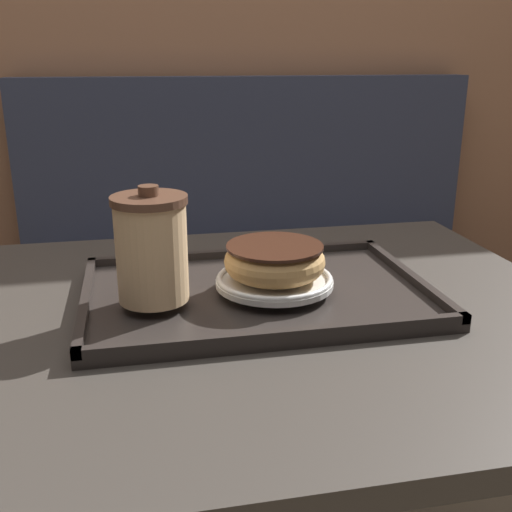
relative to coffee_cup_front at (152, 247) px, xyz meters
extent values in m
cube|color=#9E6B4C|center=(0.12, 1.10, 0.38)|extent=(8.00, 0.05, 2.40)
cube|color=#33384C|center=(0.32, 0.83, -0.60)|extent=(1.33, 0.44, 0.45)
cube|color=#33384C|center=(0.32, 1.01, -0.10)|extent=(1.33, 0.08, 0.55)
cube|color=#38332D|center=(0.12, 0.00, -0.11)|extent=(0.94, 0.74, 0.03)
cube|color=#282321|center=(0.14, 0.03, -0.09)|extent=(0.48, 0.32, 0.01)
cube|color=#282321|center=(0.14, -0.13, -0.08)|extent=(0.48, 0.01, 0.01)
cube|color=#282321|center=(0.14, 0.18, -0.08)|extent=(0.48, 0.01, 0.01)
cube|color=#282321|center=(-0.09, 0.03, -0.08)|extent=(0.01, 0.32, 0.01)
cube|color=#282321|center=(0.37, 0.03, -0.08)|extent=(0.01, 0.32, 0.01)
cylinder|color=#E0B784|center=(0.00, 0.00, -0.01)|extent=(0.09, 0.09, 0.13)
cylinder|color=brown|center=(0.00, 0.00, 0.06)|extent=(0.10, 0.10, 0.01)
cylinder|color=brown|center=(0.00, 0.00, 0.07)|extent=(0.03, 0.03, 0.01)
cylinder|color=white|center=(0.17, 0.02, -0.07)|extent=(0.16, 0.16, 0.01)
torus|color=white|center=(0.17, 0.02, -0.06)|extent=(0.16, 0.16, 0.01)
torus|color=tan|center=(0.17, 0.02, -0.04)|extent=(0.14, 0.14, 0.04)
cylinder|color=#381E14|center=(0.17, 0.02, -0.01)|extent=(0.13, 0.13, 0.00)
ellipsoid|color=silver|center=(0.02, 0.08, -0.06)|extent=(0.03, 0.04, 0.01)
cube|color=silver|center=(0.04, 0.14, -0.07)|extent=(0.03, 0.10, 0.00)
camera|label=1|loc=(-0.01, -0.74, 0.23)|focal=42.00mm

